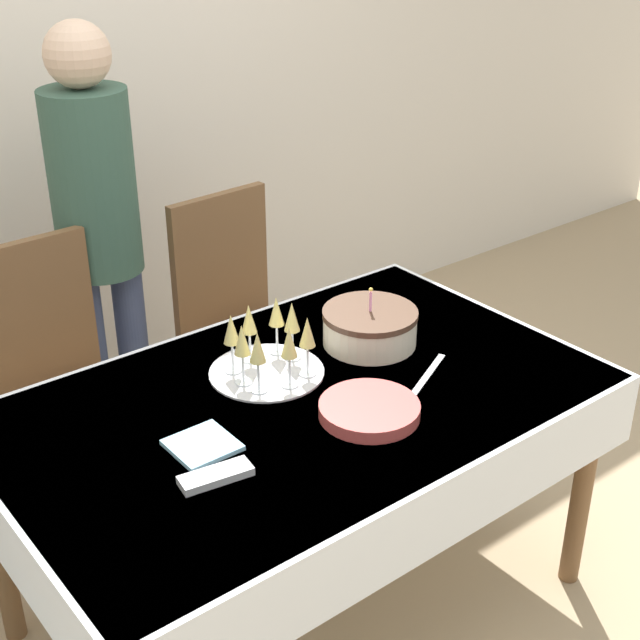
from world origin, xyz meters
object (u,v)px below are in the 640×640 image
object	(u,v)px
dining_chair_far_right	(241,317)
person_standing	(97,218)
champagne_tray	(268,344)
dining_chair_far_left	(56,379)
birthday_cake	(370,327)
plate_stack_main	(369,410)

from	to	relation	value
dining_chair_far_right	person_standing	size ratio (longest dim) A/B	0.62
champagne_tray	dining_chair_far_left	bearing A→B (deg)	118.36
dining_chair_far_right	champagne_tray	bearing A→B (deg)	-117.23
dining_chair_far_left	birthday_cake	distance (m)	1.02
dining_chair_far_right	person_standing	world-z (taller)	person_standing
birthday_cake	plate_stack_main	xyz separation A→B (m)	(-0.26, -0.29, -0.04)
dining_chair_far_left	birthday_cake	world-z (taller)	dining_chair_far_left
dining_chair_far_left	dining_chair_far_right	size ratio (longest dim) A/B	1.00
plate_stack_main	person_standing	xyz separation A→B (m)	(-0.14, 1.21, 0.19)
champagne_tray	plate_stack_main	world-z (taller)	champagne_tray
champagne_tray	person_standing	xyz separation A→B (m)	(-0.07, 0.88, 0.12)
champagne_tray	plate_stack_main	bearing A→B (deg)	-77.27
dining_chair_far_right	person_standing	bearing A→B (deg)	152.31
birthday_cake	dining_chair_far_right	bearing A→B (deg)	89.14
dining_chair_far_right	birthday_cake	bearing A→B (deg)	-90.86
person_standing	plate_stack_main	bearing A→B (deg)	-83.38
plate_stack_main	person_standing	size ratio (longest dim) A/B	0.16
birthday_cake	champagne_tray	distance (m)	0.34
person_standing	birthday_cake	bearing A→B (deg)	-66.69
champagne_tray	dining_chair_far_right	bearing A→B (deg)	62.77
dining_chair_far_right	champagne_tray	distance (m)	0.80
dining_chair_far_right	champagne_tray	size ratio (longest dim) A/B	3.05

